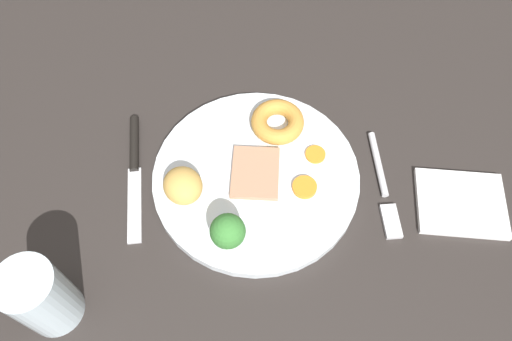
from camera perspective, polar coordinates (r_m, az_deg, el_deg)
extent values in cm
cube|color=#2B2623|center=(67.67, 2.39, -0.98)|extent=(120.00, 84.00, 3.60)
cylinder|color=white|center=(64.90, 0.00, -0.75)|extent=(26.56, 26.56, 1.40)
cube|color=tan|center=(63.95, -0.07, -0.26)|extent=(6.32, 7.67, 0.80)
torus|color=#C68938|center=(67.49, 2.24, 5.55)|extent=(7.11, 7.11, 2.13)
ellipsoid|color=tan|center=(62.03, -8.29, -1.69)|extent=(6.81, 6.93, 3.75)
cylinder|color=orange|center=(66.04, 6.74, 1.83)|extent=(2.64, 2.64, 0.43)
cylinder|color=orange|center=(63.35, 5.52, -1.89)|extent=(3.12, 3.12, 0.61)
cylinder|color=#8CB766|center=(59.42, -3.11, -7.80)|extent=(1.34, 1.34, 1.95)
sphere|color=#387A33|center=(57.19, -3.22, -6.88)|extent=(4.14, 4.14, 4.14)
cylinder|color=silver|center=(68.13, 13.67, 0.75)|extent=(1.71, 9.54, 0.90)
cube|color=silver|center=(64.73, 15.05, -5.59)|extent=(2.38, 4.65, 0.60)
cylinder|color=black|center=(69.66, -13.64, 2.99)|extent=(2.27, 8.58, 1.20)
cube|color=silver|center=(65.45, -13.59, -3.77)|extent=(3.02, 10.63, 0.40)
cylinder|color=silver|center=(58.76, -23.20, -13.04)|extent=(6.21, 6.21, 10.24)
cube|color=white|center=(68.55, 22.21, -3.45)|extent=(11.68, 9.84, 0.80)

